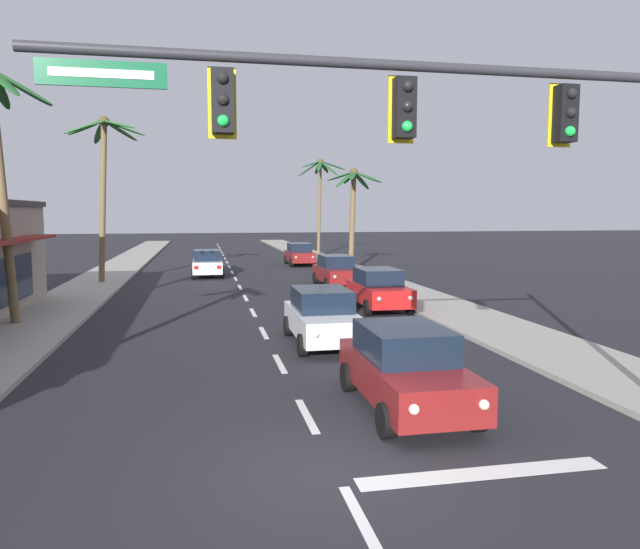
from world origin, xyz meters
TOP-DOWN VIEW (x-y plane):
  - ground_plane at (0.00, 0.00)m, footprint 220.00×220.00m
  - sidewalk_right at (7.80, 20.00)m, footprint 3.20×110.00m
  - sidewalk_left at (-7.80, 20.00)m, footprint 3.20×110.00m
  - lane_markings at (0.44, 19.88)m, footprint 4.28×87.99m
  - traffic_signal_mast at (2.93, 0.33)m, footprint 11.26×0.41m
  - sedan_lead_at_stop_bar at (2.04, 2.51)m, footprint 1.96×4.46m
  - sedan_third_in_queue at (1.59, 8.69)m, footprint 1.96×4.46m
  - sedan_oncoming_far at (-1.63, 28.66)m, footprint 1.98×4.46m
  - sedan_parked_nearest_kerb at (5.16, 14.56)m, footprint 1.98×4.46m
  - sedan_parked_mid_kerb at (5.34, 35.56)m, footprint 1.95×4.45m
  - sedan_parked_far_kerb at (5.17, 22.35)m, footprint 2.01×4.48m
  - palm_left_third at (-7.15, 25.87)m, footprint 4.28×4.16m
  - palm_right_third at (8.11, 30.06)m, footprint 3.68×3.96m
  - palm_right_farthest at (8.71, 44.37)m, footprint 4.49×4.55m

SIDE VIEW (x-z plane):
  - ground_plane at x=0.00m, z-range 0.00..0.00m
  - lane_markings at x=0.44m, z-range 0.00..0.01m
  - sidewalk_right at x=7.80m, z-range 0.00..0.14m
  - sidewalk_left at x=-7.80m, z-range 0.00..0.14m
  - sedan_lead_at_stop_bar at x=2.04m, z-range 0.01..1.69m
  - sedan_third_in_queue at x=1.59m, z-range 0.01..1.69m
  - sedan_oncoming_far at x=-1.63m, z-range 0.01..1.69m
  - sedan_parked_nearest_kerb at x=5.16m, z-range 0.01..1.69m
  - sedan_parked_mid_kerb at x=5.34m, z-range 0.01..1.69m
  - sedan_parked_far_kerb at x=5.17m, z-range 0.01..1.69m
  - palm_right_third at x=8.11m, z-range 1.53..8.49m
  - traffic_signal_mast at x=2.93m, z-range 1.63..8.47m
  - palm_right_farthest at x=8.71m, z-range 2.31..11.19m
  - palm_left_third at x=-7.15m, z-range 2.13..11.37m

